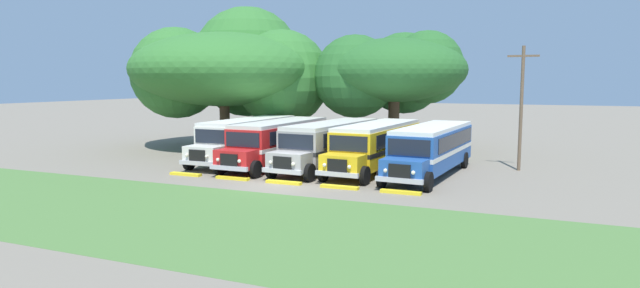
% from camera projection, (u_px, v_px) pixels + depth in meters
% --- Properties ---
extents(ground_plane, '(220.00, 220.00, 0.00)m').
position_uv_depth(ground_plane, '(280.00, 185.00, 27.99)').
color(ground_plane, slate).
extents(foreground_grass_strip, '(80.00, 10.50, 0.01)m').
position_uv_depth(foreground_grass_strip, '(194.00, 217.00, 21.32)').
color(foreground_grass_strip, '#4C7538').
rests_on(foreground_grass_strip, ground_plane).
extents(parked_bus_slot_0, '(2.75, 10.85, 2.82)m').
position_uv_depth(parked_bus_slot_0, '(247.00, 137.00, 36.56)').
color(parked_bus_slot_0, silver).
rests_on(parked_bus_slot_0, ground_plane).
extents(parked_bus_slot_1, '(2.82, 10.86, 2.82)m').
position_uv_depth(parked_bus_slot_1, '(279.00, 140.00, 34.72)').
color(parked_bus_slot_1, red).
rests_on(parked_bus_slot_1, ground_plane).
extents(parked_bus_slot_2, '(3.34, 10.94, 2.82)m').
position_uv_depth(parked_bus_slot_2, '(330.00, 142.00, 33.55)').
color(parked_bus_slot_2, '#9E9993').
rests_on(parked_bus_slot_2, ground_plane).
extents(parked_bus_slot_3, '(3.15, 10.90, 2.82)m').
position_uv_depth(parked_bus_slot_3, '(376.00, 144.00, 32.67)').
color(parked_bus_slot_3, yellow).
rests_on(parked_bus_slot_3, ground_plane).
extents(parked_bus_slot_4, '(3.23, 10.92, 2.82)m').
position_uv_depth(parked_bus_slot_4, '(432.00, 148.00, 30.95)').
color(parked_bus_slot_4, '#23519E').
rests_on(parked_bus_slot_4, ground_plane).
extents(curb_wheelstop_0, '(2.00, 0.36, 0.15)m').
position_uv_depth(curb_wheelstop_0, '(186.00, 174.00, 30.83)').
color(curb_wheelstop_0, yellow).
rests_on(curb_wheelstop_0, ground_plane).
extents(curb_wheelstop_1, '(2.00, 0.36, 0.15)m').
position_uv_depth(curb_wheelstop_1, '(233.00, 178.00, 29.58)').
color(curb_wheelstop_1, yellow).
rests_on(curb_wheelstop_1, ground_plane).
extents(curb_wheelstop_2, '(2.00, 0.36, 0.15)m').
position_uv_depth(curb_wheelstop_2, '(284.00, 182.00, 28.33)').
color(curb_wheelstop_2, yellow).
rests_on(curb_wheelstop_2, ground_plane).
extents(curb_wheelstop_3, '(2.00, 0.36, 0.15)m').
position_uv_depth(curb_wheelstop_3, '(340.00, 187.00, 27.08)').
color(curb_wheelstop_3, yellow).
rests_on(curb_wheelstop_3, ground_plane).
extents(curb_wheelstop_4, '(2.00, 0.36, 0.15)m').
position_uv_depth(curb_wheelstop_4, '(401.00, 192.00, 25.84)').
color(curb_wheelstop_4, yellow).
rests_on(curb_wheelstop_4, ground_plane).
extents(broad_shade_tree, '(11.53, 11.01, 9.31)m').
position_uv_depth(broad_shade_tree, '(393.00, 72.00, 41.68)').
color(broad_shade_tree, brown).
rests_on(broad_shade_tree, ground_plane).
extents(secondary_tree, '(15.76, 15.90, 11.78)m').
position_uv_depth(secondary_tree, '(233.00, 69.00, 44.54)').
color(secondary_tree, brown).
rests_on(secondary_tree, ground_plane).
extents(utility_pole, '(1.80, 0.20, 7.46)m').
position_uv_depth(utility_pole, '(521.00, 105.00, 32.19)').
color(utility_pole, brown).
rests_on(utility_pole, ground_plane).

